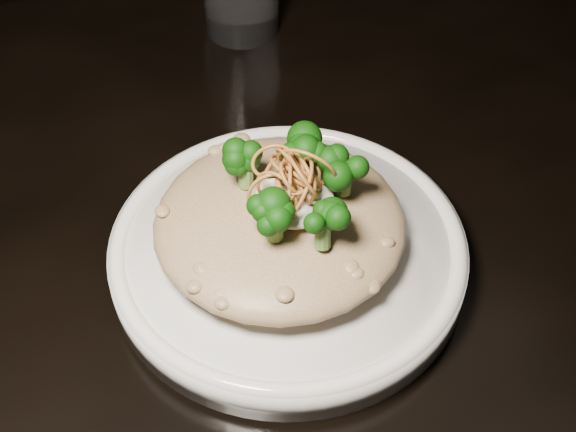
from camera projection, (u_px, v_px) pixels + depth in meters
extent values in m
cube|color=black|center=(289.00, 245.00, 0.65)|extent=(1.10, 0.80, 0.04)
cylinder|color=black|center=(532.00, 188.00, 1.23)|extent=(0.05, 0.05, 0.71)
cylinder|color=white|center=(288.00, 254.00, 0.60)|extent=(0.26, 0.26, 0.03)
ellipsoid|color=brown|center=(279.00, 223.00, 0.57)|extent=(0.18, 0.18, 0.04)
ellipsoid|color=silver|center=(294.00, 199.00, 0.55)|extent=(0.06, 0.06, 0.02)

